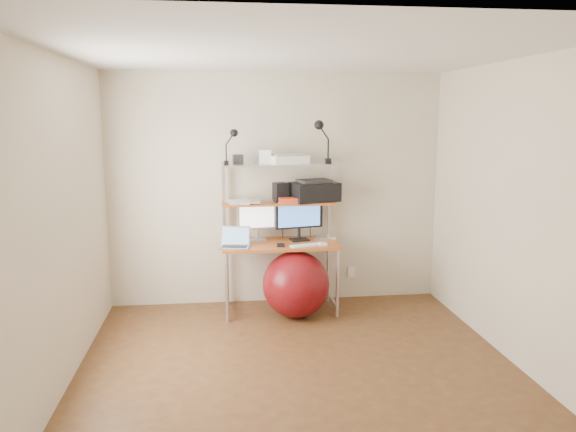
{
  "coord_description": "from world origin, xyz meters",
  "views": [
    {
      "loc": [
        -0.61,
        -4.22,
        2.04
      ],
      "look_at": [
        0.05,
        1.15,
        1.07
      ],
      "focal_mm": 35.0,
      "sensor_mm": 36.0,
      "label": 1
    }
  ],
  "objects_px": {
    "monitor_silver": "(257,217)",
    "exercise_ball": "(296,284)",
    "monitor_black": "(299,216)",
    "printer": "(314,191)",
    "laptop": "(235,243)"
  },
  "relations": [
    {
      "from": "monitor_black",
      "to": "exercise_ball",
      "type": "bearing_deg",
      "value": -115.9
    },
    {
      "from": "laptop",
      "to": "exercise_ball",
      "type": "bearing_deg",
      "value": 7.19
    },
    {
      "from": "printer",
      "to": "monitor_black",
      "type": "bearing_deg",
      "value": 177.21
    },
    {
      "from": "monitor_silver",
      "to": "exercise_ball",
      "type": "distance_m",
      "value": 0.82
    },
    {
      "from": "monitor_black",
      "to": "laptop",
      "type": "relative_size",
      "value": 1.55
    },
    {
      "from": "printer",
      "to": "exercise_ball",
      "type": "distance_m",
      "value": 1.0
    },
    {
      "from": "monitor_black",
      "to": "exercise_ball",
      "type": "distance_m",
      "value": 0.73
    },
    {
      "from": "monitor_silver",
      "to": "exercise_ball",
      "type": "xyz_separation_m",
      "value": [
        0.37,
        -0.35,
        -0.64
      ]
    },
    {
      "from": "laptop",
      "to": "printer",
      "type": "relative_size",
      "value": 0.6
    },
    {
      "from": "monitor_black",
      "to": "exercise_ball",
      "type": "height_order",
      "value": "monitor_black"
    },
    {
      "from": "printer",
      "to": "laptop",
      "type": "bearing_deg",
      "value": -177.73
    },
    {
      "from": "printer",
      "to": "monitor_silver",
      "type": "bearing_deg",
      "value": 162.69
    },
    {
      "from": "laptop",
      "to": "printer",
      "type": "distance_m",
      "value": 1.01
    },
    {
      "from": "monitor_silver",
      "to": "laptop",
      "type": "height_order",
      "value": "monitor_silver"
    },
    {
      "from": "monitor_black",
      "to": "exercise_ball",
      "type": "relative_size",
      "value": 0.76
    }
  ]
}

